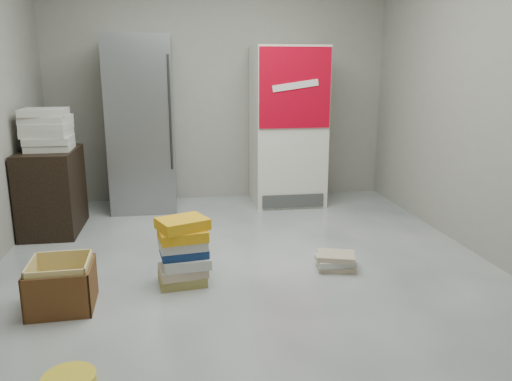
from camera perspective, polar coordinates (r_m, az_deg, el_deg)
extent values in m
plane|color=#BABAB6|center=(3.89, -0.79, -9.73)|extent=(5.00, 5.00, 0.00)
cube|color=gray|center=(6.06, -4.20, 12.28)|extent=(4.00, 0.04, 2.80)
cube|color=gray|center=(1.15, 16.59, 5.99)|extent=(4.00, 0.04, 2.80)
cube|color=gray|center=(4.33, 26.88, 10.33)|extent=(0.04, 5.00, 2.80)
cube|color=#989BA0|center=(5.71, -12.93, 7.36)|extent=(0.70, 0.70, 1.90)
cylinder|color=#333333|center=(5.32, -9.80, 8.69)|extent=(0.02, 0.02, 1.19)
cube|color=silver|center=(5.83, 3.61, 7.31)|extent=(0.80, 0.70, 1.80)
cube|color=#B90319|center=(5.45, 4.50, 11.59)|extent=(0.78, 0.02, 0.85)
cube|color=white|center=(5.43, 4.54, 11.87)|extent=(0.50, 0.01, 0.14)
cube|color=#3F3F3F|center=(5.63, 4.26, -1.21)|extent=(0.70, 0.02, 0.15)
cube|color=black|center=(5.21, -22.27, -0.04)|extent=(0.50, 0.80, 0.80)
cube|color=beige|center=(5.13, -22.46, 4.67)|extent=(0.41, 0.41, 0.06)
cube|color=beige|center=(5.11, -22.57, 5.37)|extent=(0.41, 0.41, 0.06)
cube|color=beige|center=(5.12, -22.77, 6.09)|extent=(0.42, 0.42, 0.06)
cube|color=beige|center=(5.11, -22.79, 6.82)|extent=(0.42, 0.42, 0.06)
cube|color=beige|center=(5.11, -22.86, 7.55)|extent=(0.42, 0.42, 0.06)
cube|color=beige|center=(5.11, -23.05, 8.26)|extent=(0.42, 0.42, 0.06)
cube|color=olive|center=(3.78, -8.41, -9.97)|extent=(0.37, 0.30, 0.07)
cube|color=tan|center=(3.76, -8.34, -9.01)|extent=(0.38, 0.32, 0.07)
cube|color=#BBBAB3|center=(3.73, -7.98, -8.02)|extent=(0.36, 0.30, 0.07)
cube|color=navy|center=(3.73, -8.24, -6.90)|extent=(0.37, 0.31, 0.06)
cube|color=#BBBAB3|center=(3.70, -8.39, -5.99)|extent=(0.37, 0.31, 0.07)
cube|color=orange|center=(3.67, -8.39, -5.00)|extent=(0.38, 0.32, 0.08)
cube|color=orange|center=(3.65, -8.40, -3.78)|extent=(0.41, 0.38, 0.08)
cube|color=tan|center=(4.06, 9.14, -8.53)|extent=(0.33, 0.28, 0.04)
cube|color=#BBBAB3|center=(4.04, 9.05, -7.94)|extent=(0.30, 0.24, 0.05)
cube|color=tan|center=(4.02, 9.13, -7.40)|extent=(0.34, 0.30, 0.04)
cube|color=gold|center=(3.65, -21.13, -12.22)|extent=(0.40, 0.40, 0.01)
cube|color=brown|center=(3.77, -20.82, -9.00)|extent=(0.41, 0.03, 0.29)
cube|color=brown|center=(3.41, -21.89, -11.53)|extent=(0.41, 0.03, 0.29)
cube|color=brown|center=(3.64, -24.46, -10.23)|extent=(0.03, 0.41, 0.29)
cube|color=brown|center=(3.56, -18.13, -10.15)|extent=(0.03, 0.41, 0.29)
cube|color=gold|center=(3.75, -20.88, -8.82)|extent=(0.37, 0.03, 0.33)
cube|color=gold|center=(3.42, -21.87, -11.11)|extent=(0.37, 0.03, 0.33)
cube|color=gold|center=(3.62, -24.22, -9.94)|extent=(0.03, 0.37, 0.33)
cube|color=gold|center=(3.56, -18.43, -9.86)|extent=(0.03, 0.37, 0.33)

